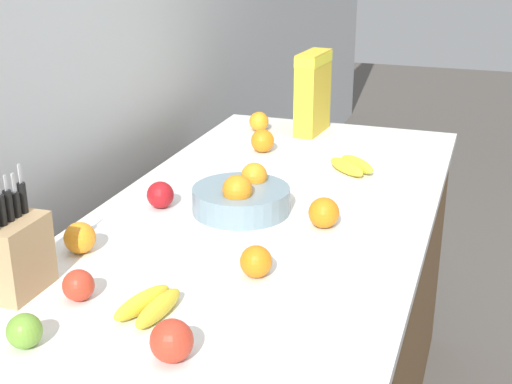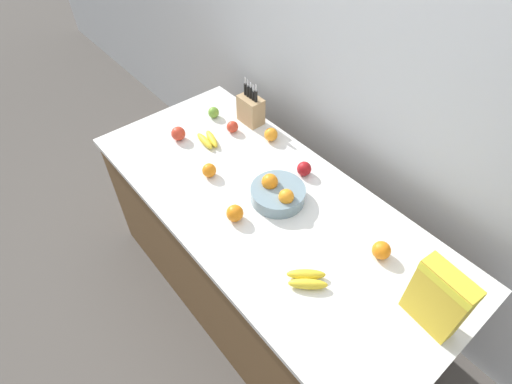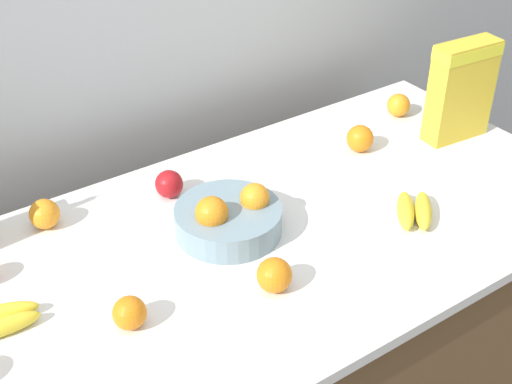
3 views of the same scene
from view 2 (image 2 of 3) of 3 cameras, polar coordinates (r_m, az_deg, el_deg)
The scene contains 17 objects.
ground_plane at distance 2.65m, azimuth 1.11°, elevation -14.36°, with size 14.00×14.00×0.00m, color #514C47.
wall_back at distance 2.07m, azimuth 16.21°, elevation 15.31°, with size 9.00×0.06×2.60m.
counter at distance 2.28m, azimuth 1.27°, elevation -8.92°, with size 1.99×0.89×0.88m.
knife_block at distance 2.37m, azimuth -0.76°, elevation 11.73°, with size 0.15×0.10×0.27m.
cereal_box at distance 1.58m, azimuth 24.71°, elevation -13.47°, with size 0.21×0.09×0.30m.
fruit_bowl at distance 1.92m, azimuth 3.11°, elevation -0.14°, with size 0.27×0.27×0.12m.
banana_bunch_left at distance 2.27m, azimuth -6.83°, elevation 7.40°, with size 0.17×0.11×0.04m.
banana_bunch_right at distance 1.66m, azimuth 7.29°, elevation -12.24°, with size 0.18×0.17×0.04m.
apple_middle at distance 2.45m, azimuth -6.09°, elevation 11.24°, with size 0.07×0.07×0.07m, color #6B9E33.
apple_near_bananas at distance 2.31m, azimuth -11.04°, elevation 8.19°, with size 0.08×0.08×0.08m, color red.
apple_leftmost at distance 2.33m, azimuth -3.39°, elevation 9.29°, with size 0.07×0.07×0.07m, color red.
apple_by_knife_block at distance 2.06m, azimuth 6.89°, elevation 3.32°, with size 0.07×0.07×0.07m, color #A31419.
orange_front_right at distance 2.26m, azimuth 2.15°, elevation 8.22°, with size 0.08×0.08×0.08m, color orange.
orange_by_cereal at distance 1.81m, azimuth 25.47°, elevation -10.91°, with size 0.07×0.07×0.07m, color orange.
orange_back_center at distance 1.79m, azimuth 17.48°, elevation -7.94°, with size 0.08×0.08×0.08m, color orange.
orange_mid_left at distance 2.05m, azimuth -6.70°, elevation 3.10°, with size 0.07×0.07×0.07m, color orange.
orange_front_center at distance 1.84m, azimuth -3.04°, elevation -3.03°, with size 0.08×0.08×0.08m, color orange.
Camera 2 is at (0.97, -0.87, 2.31)m, focal length 28.00 mm.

